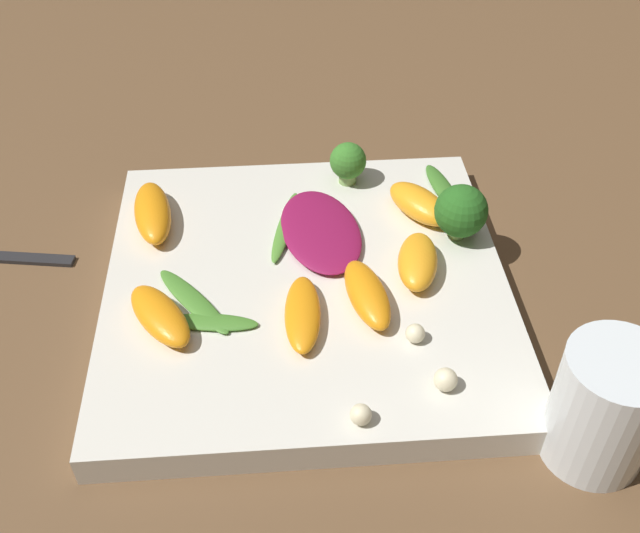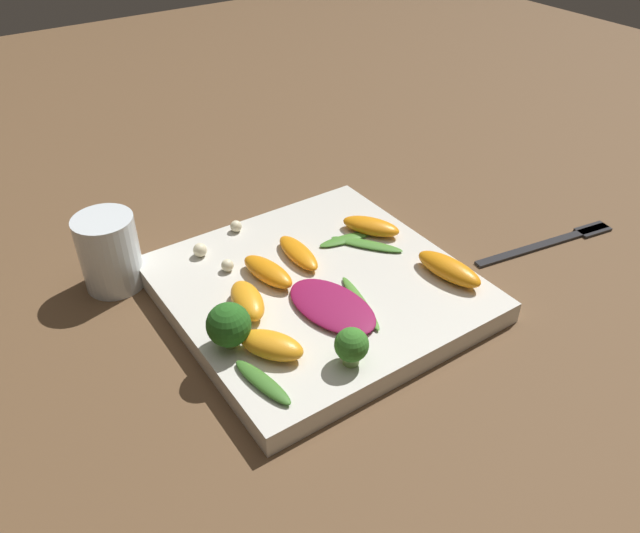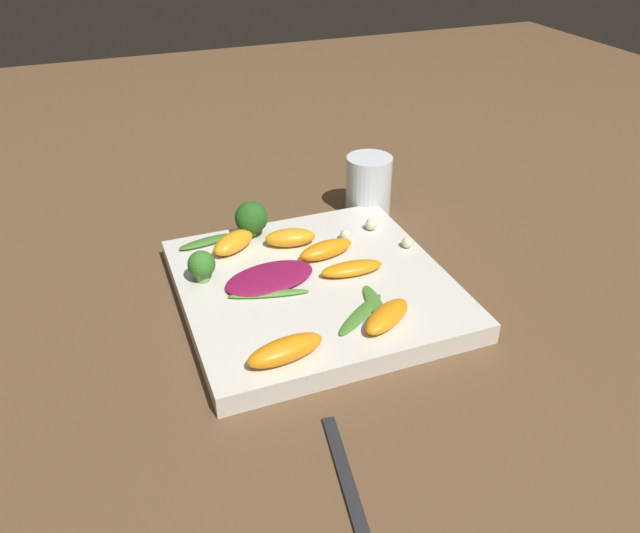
% 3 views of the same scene
% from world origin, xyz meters
% --- Properties ---
extents(ground_plane, '(2.40, 2.40, 0.00)m').
position_xyz_m(ground_plane, '(0.00, 0.00, 0.00)').
color(ground_plane, brown).
extents(plate, '(0.29, 0.29, 0.02)m').
position_xyz_m(plate, '(0.00, 0.00, 0.01)').
color(plate, silver).
rests_on(plate, ground_plane).
extents(drinking_glass, '(0.06, 0.06, 0.08)m').
position_xyz_m(drinking_glass, '(-0.14, -0.17, 0.04)').
color(drinking_glass, white).
rests_on(drinking_glass, ground_plane).
extents(fork, '(0.05, 0.20, 0.01)m').
position_xyz_m(fork, '(0.07, 0.30, 0.00)').
color(fork, '#262628').
rests_on(fork, ground_plane).
extents(radicchio_leaf_0, '(0.11, 0.08, 0.01)m').
position_xyz_m(radicchio_leaf_0, '(0.05, -0.01, 0.03)').
color(radicchio_leaf_0, maroon).
rests_on(radicchio_leaf_0, plate).
extents(orange_segment_0, '(0.07, 0.04, 0.02)m').
position_xyz_m(orange_segment_0, '(0.00, -0.08, 0.03)').
color(orange_segment_0, orange).
rests_on(orange_segment_0, plate).
extents(orange_segment_1, '(0.07, 0.06, 0.02)m').
position_xyz_m(orange_segment_1, '(0.07, -0.09, 0.03)').
color(orange_segment_1, orange).
rests_on(orange_segment_1, plate).
extents(orange_segment_2, '(0.07, 0.04, 0.02)m').
position_xyz_m(orange_segment_2, '(-0.03, -0.04, 0.03)').
color(orange_segment_2, orange).
rests_on(orange_segment_2, plate).
extents(orange_segment_3, '(0.07, 0.06, 0.02)m').
position_xyz_m(orange_segment_3, '(-0.04, 0.10, 0.03)').
color(orange_segment_3, orange).
rests_on(orange_segment_3, plate).
extents(orange_segment_4, '(0.07, 0.03, 0.01)m').
position_xyz_m(orange_segment_4, '(-0.04, 0.01, 0.03)').
color(orange_segment_4, orange).
rests_on(orange_segment_4, plate).
extents(orange_segment_5, '(0.08, 0.04, 0.02)m').
position_xyz_m(orange_segment_5, '(0.07, 0.12, 0.03)').
color(orange_segment_5, orange).
rests_on(orange_segment_5, plate).
extents(broccoli_floret_0, '(0.04, 0.04, 0.05)m').
position_xyz_m(broccoli_floret_0, '(0.04, -0.12, 0.05)').
color(broccoli_floret_0, '#84AD5B').
rests_on(broccoli_floret_0, plate).
extents(broccoli_floret_1, '(0.03, 0.03, 0.04)m').
position_xyz_m(broccoli_floret_1, '(0.12, -0.04, 0.04)').
color(broccoli_floret_1, '#84AD5B').
rests_on(broccoli_floret_1, plate).
extents(arugula_sprig_0, '(0.09, 0.03, 0.01)m').
position_xyz_m(arugula_sprig_0, '(0.06, 0.01, 0.03)').
color(arugula_sprig_0, '#518E33').
rests_on(arugula_sprig_0, plate).
extents(arugula_sprig_1, '(0.08, 0.06, 0.00)m').
position_xyz_m(arugula_sprig_1, '(-0.02, 0.08, 0.03)').
color(arugula_sprig_1, '#47842D').
rests_on(arugula_sprig_1, plate).
extents(arugula_sprig_2, '(0.07, 0.03, 0.01)m').
position_xyz_m(arugula_sprig_2, '(0.10, -0.12, 0.03)').
color(arugula_sprig_2, '#3D7528').
rests_on(arugula_sprig_2, plate).
extents(arugula_sprig_3, '(0.03, 0.07, 0.00)m').
position_xyz_m(arugula_sprig_3, '(-0.04, 0.07, 0.03)').
color(arugula_sprig_3, '#47842D').
rests_on(arugula_sprig_3, plate).
extents(macadamia_nut_0, '(0.02, 0.02, 0.02)m').
position_xyz_m(macadamia_nut_0, '(-0.11, -0.08, 0.03)').
color(macadamia_nut_0, beige).
rests_on(macadamia_nut_0, plate).
extents(macadamia_nut_1, '(0.01, 0.01, 0.01)m').
position_xyz_m(macadamia_nut_1, '(-0.13, -0.02, 0.03)').
color(macadamia_nut_1, beige).
rests_on(macadamia_nut_1, plate).
extents(macadamia_nut_2, '(0.01, 0.01, 0.01)m').
position_xyz_m(macadamia_nut_2, '(-0.07, -0.07, 0.03)').
color(macadamia_nut_2, beige).
rests_on(macadamia_nut_2, plate).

